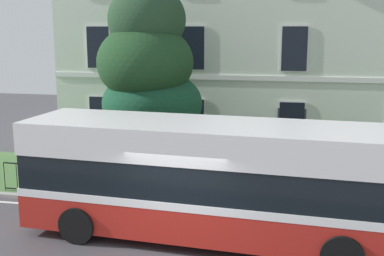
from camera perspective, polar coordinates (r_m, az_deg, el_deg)
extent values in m
cube|color=silver|center=(14.72, 0.43, -10.13)|extent=(54.00, 0.14, 0.01)
cube|color=#9E9E99|center=(15.13, 0.78, -9.30)|extent=(57.00, 0.24, 0.12)
cube|color=#4C743D|center=(17.52, 2.37, -6.39)|extent=(57.00, 4.89, 0.12)
cube|color=silver|center=(25.03, 11.74, 9.87)|extent=(19.94, 10.77, 9.46)
cube|color=white|center=(19.71, 11.54, 5.55)|extent=(19.94, 0.06, 0.20)
cube|color=#2D333D|center=(20.04, 11.29, -0.90)|extent=(1.10, 0.06, 2.20)
cube|color=white|center=(21.49, -10.43, 1.32)|extent=(1.06, 0.04, 1.79)
cube|color=black|center=(21.47, -10.45, 1.31)|extent=(0.96, 0.03, 1.69)
cube|color=white|center=(20.34, 0.05, 0.95)|extent=(1.06, 0.04, 1.79)
cube|color=black|center=(20.32, 0.04, 0.94)|extent=(0.96, 0.03, 1.69)
cube|color=white|center=(19.94, 11.35, 0.51)|extent=(1.06, 0.04, 1.79)
cube|color=black|center=(19.92, 11.35, 0.50)|extent=(0.96, 0.03, 1.69)
cube|color=white|center=(21.19, -10.71, 9.10)|extent=(1.06, 0.04, 1.79)
cube|color=black|center=(21.17, -10.73, 9.09)|extent=(0.96, 0.03, 1.69)
cube|color=white|center=(20.02, 0.05, 9.17)|extent=(1.06, 0.04, 1.79)
cube|color=black|center=(20.00, 0.04, 9.17)|extent=(0.96, 0.03, 1.69)
cube|color=white|center=(19.62, 11.68, 8.89)|extent=(1.06, 0.04, 1.79)
cube|color=black|center=(19.60, 11.68, 8.89)|extent=(0.96, 0.03, 1.69)
cube|color=black|center=(14.83, 11.07, -5.82)|extent=(18.45, 0.04, 0.04)
cube|color=black|center=(15.11, 10.94, -8.98)|extent=(18.45, 0.04, 0.04)
cylinder|color=black|center=(17.61, -20.72, -5.23)|extent=(0.02, 0.02, 0.95)
cylinder|color=black|center=(17.37, -19.46, -5.36)|extent=(0.02, 0.02, 0.95)
cylinder|color=black|center=(17.15, -18.17, -5.49)|extent=(0.02, 0.02, 0.95)
cylinder|color=black|center=(16.94, -16.84, -5.62)|extent=(0.02, 0.02, 0.95)
cylinder|color=black|center=(16.73, -15.47, -5.75)|extent=(0.02, 0.02, 0.95)
cylinder|color=black|center=(16.53, -14.08, -5.88)|extent=(0.02, 0.02, 0.95)
cylinder|color=black|center=(16.35, -12.65, -6.01)|extent=(0.02, 0.02, 0.95)
cylinder|color=black|center=(16.17, -11.18, -6.14)|extent=(0.02, 0.02, 0.95)
cylinder|color=black|center=(16.01, -9.69, -6.27)|extent=(0.02, 0.02, 0.95)
cylinder|color=black|center=(15.86, -8.16, -6.39)|extent=(0.02, 0.02, 0.95)
cylinder|color=black|center=(15.71, -6.61, -6.52)|extent=(0.02, 0.02, 0.95)
cylinder|color=black|center=(15.58, -5.02, -6.64)|extent=(0.02, 0.02, 0.95)
cylinder|color=black|center=(15.47, -3.41, -6.75)|extent=(0.02, 0.02, 0.95)
cylinder|color=black|center=(15.36, -1.78, -6.87)|extent=(0.02, 0.02, 0.95)
cylinder|color=black|center=(15.27, -0.12, -6.98)|extent=(0.02, 0.02, 0.95)
cylinder|color=black|center=(15.19, 1.55, -7.08)|extent=(0.02, 0.02, 0.95)
cylinder|color=black|center=(15.12, 3.24, -7.18)|extent=(0.02, 0.02, 0.95)
cylinder|color=black|center=(15.06, 4.95, -7.28)|extent=(0.02, 0.02, 0.95)
cylinder|color=black|center=(15.02, 6.67, -7.37)|extent=(0.02, 0.02, 0.95)
cylinder|color=black|center=(14.99, 8.40, -7.45)|extent=(0.02, 0.02, 0.95)
cylinder|color=black|center=(14.98, 10.13, -7.52)|extent=(0.02, 0.02, 0.95)
cylinder|color=black|center=(14.98, 11.86, -7.59)|extent=(0.02, 0.02, 0.95)
cylinder|color=black|center=(14.99, 13.60, -7.66)|extent=(0.02, 0.02, 0.95)
cylinder|color=black|center=(15.02, 15.33, -7.71)|extent=(0.02, 0.02, 0.95)
cylinder|color=black|center=(15.06, 17.05, -7.76)|extent=(0.02, 0.02, 0.95)
cylinder|color=black|center=(15.11, 18.76, -7.80)|extent=(0.02, 0.02, 0.95)
cylinder|color=black|center=(15.18, 20.46, -7.83)|extent=(0.02, 0.02, 0.95)
cylinder|color=#423328|center=(18.16, -5.14, -2.84)|extent=(0.53, 0.53, 1.67)
ellipsoid|color=#154024|center=(18.23, -5.18, -1.70)|extent=(3.98, 3.98, 2.91)
ellipsoid|color=#18462D|center=(17.83, -4.58, 2.83)|extent=(3.58, 3.58, 2.47)
ellipsoid|color=#1D3F20|center=(17.45, -5.39, 7.49)|extent=(3.36, 3.36, 2.73)
ellipsoid|color=#223F27|center=(17.61, -5.20, 12.32)|extent=(2.71, 2.71, 2.42)
cube|color=#B4221B|center=(13.09, 2.33, -9.39)|extent=(9.96, 3.18, 1.00)
cube|color=white|center=(12.93, 2.35, -7.47)|extent=(9.98, 3.21, 0.20)
cube|color=black|center=(12.78, 2.37, -5.29)|extent=(9.87, 3.14, 0.95)
cube|color=silver|center=(12.55, 2.40, -1.38)|extent=(9.96, 3.18, 0.84)
cylinder|color=black|center=(14.05, 16.66, -9.63)|extent=(0.98, 0.36, 0.96)
cylinder|color=black|center=(11.80, 16.85, -13.80)|extent=(0.98, 0.36, 0.96)
cylinder|color=black|center=(15.26, -8.63, -7.57)|extent=(0.98, 0.36, 0.96)
cylinder|color=black|center=(13.22, -12.99, -10.79)|extent=(0.98, 0.36, 0.96)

